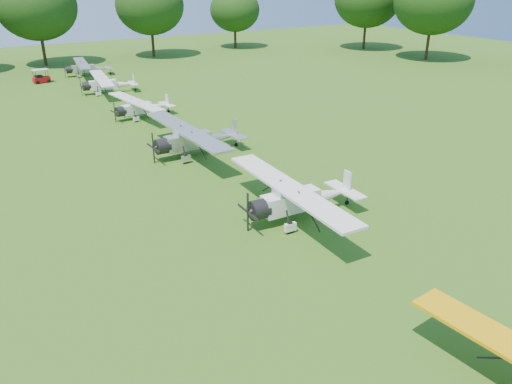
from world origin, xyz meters
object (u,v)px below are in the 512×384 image
aircraft_7 (87,67)px  aircraft_4 (195,138)px  aircraft_6 (107,83)px  aircraft_3 (299,197)px  golf_cart (41,78)px  aircraft_5 (141,106)px

aircraft_7 → aircraft_4: bearing=-83.6°
aircraft_6 → aircraft_3: bearing=-82.3°
golf_cart → aircraft_3: bearing=-91.6°
aircraft_5 → aircraft_6: (0.17, 11.75, 0.07)m
golf_cart → aircraft_4: bearing=-89.8°
aircraft_3 → aircraft_5: aircraft_3 is taller
aircraft_4 → aircraft_6: aircraft_4 is taller
aircraft_6 → golf_cart: bearing=126.2°
aircraft_3 → aircraft_6: size_ratio=1.13×
aircraft_6 → aircraft_7: 11.44m
aircraft_3 → aircraft_7: (0.36, 47.89, -0.19)m
aircraft_4 → aircraft_6: (0.26, 23.85, -0.19)m
aircraft_3 → aircraft_5: bearing=93.1°
aircraft_6 → golf_cart: size_ratio=4.81×
aircraft_4 → aircraft_7: (0.84, 35.27, -0.23)m
aircraft_6 → aircraft_7: bearing=94.4°
aircraft_4 → golf_cart: 34.11m
aircraft_6 → golf_cart: aircraft_6 is taller
aircraft_4 → aircraft_5: size_ratio=1.24×
aircraft_6 → aircraft_7: (0.59, 11.42, -0.04)m
aircraft_6 → golf_cart: (-5.43, 9.86, -0.59)m
aircraft_5 → aircraft_6: bearing=81.4°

